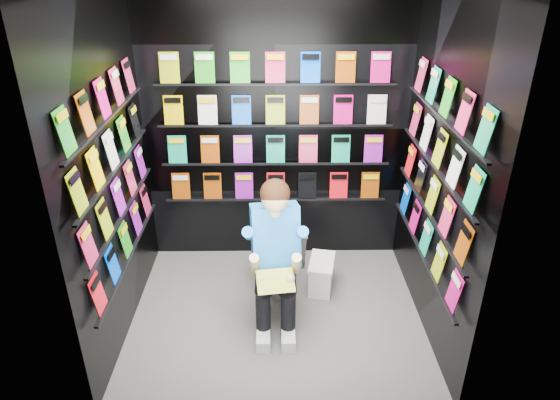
{
  "coord_description": "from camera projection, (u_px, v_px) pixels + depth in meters",
  "views": [
    {
      "loc": [
        -0.01,
        -3.32,
        2.76
      ],
      "look_at": [
        0.03,
        0.15,
        1.01
      ],
      "focal_mm": 32.0,
      "sensor_mm": 36.0,
      "label": 1
    }
  ],
  "objects": [
    {
      "name": "wall_front",
      "position": [
        277.0,
        247.0,
        2.73
      ],
      "size": [
        2.4,
        0.04,
        2.6
      ],
      "primitive_type": "cube",
      "color": "black",
      "rests_on": "floor"
    },
    {
      "name": "wall_back",
      "position": [
        275.0,
        129.0,
        4.52
      ],
      "size": [
        2.4,
        0.04,
        2.6
      ],
      "primitive_type": "cube",
      "color": "black",
      "rests_on": "floor"
    },
    {
      "name": "reader",
      "position": [
        275.0,
        236.0,
        3.89
      ],
      "size": [
        0.6,
        0.8,
        1.36
      ],
      "primitive_type": null,
      "rotation": [
        0.0,
        0.0,
        0.14
      ],
      "color": "#2A81DF",
      "rests_on": "toilet"
    },
    {
      "name": "longbox_lid",
      "position": [
        322.0,
        262.0,
        4.42
      ],
      "size": [
        0.28,
        0.4,
        0.03
      ],
      "primitive_type": "cube",
      "rotation": [
        0.0,
        0.0,
        -0.19
      ],
      "color": "white",
      "rests_on": "longbox"
    },
    {
      "name": "wall_left",
      "position": [
        111.0,
        174.0,
        3.61
      ],
      "size": [
        0.04,
        2.0,
        2.6
      ],
      "primitive_type": "cube",
      "color": "black",
      "rests_on": "floor"
    },
    {
      "name": "toilet",
      "position": [
        275.0,
        252.0,
        4.41
      ],
      "size": [
        0.52,
        0.8,
        0.73
      ],
      "primitive_type": "imported",
      "rotation": [
        0.0,
        0.0,
        3.28
      ],
      "color": "white",
      "rests_on": "floor"
    },
    {
      "name": "wall_right",
      "position": [
        440.0,
        173.0,
        3.64
      ],
      "size": [
        0.04,
        2.0,
        2.6
      ],
      "primitive_type": "cube",
      "color": "black",
      "rests_on": "floor"
    },
    {
      "name": "floor",
      "position": [
        277.0,
        315.0,
        4.21
      ],
      "size": [
        2.4,
        2.4,
        0.0
      ],
      "primitive_type": "plane",
      "color": "#5D5D5B",
      "rests_on": "ground"
    },
    {
      "name": "longbox",
      "position": [
        321.0,
        276.0,
        4.49
      ],
      "size": [
        0.26,
        0.38,
        0.26
      ],
      "primitive_type": "cube",
      "rotation": [
        0.0,
        0.0,
        -0.19
      ],
      "color": "white",
      "rests_on": "floor"
    },
    {
      "name": "comics_left",
      "position": [
        115.0,
        174.0,
        3.61
      ],
      "size": [
        0.06,
        1.7,
        1.37
      ],
      "primitive_type": null,
      "color": "#D3255B",
      "rests_on": "wall_left"
    },
    {
      "name": "comics_back",
      "position": [
        275.0,
        130.0,
        4.49
      ],
      "size": [
        2.1,
        0.06,
        1.37
      ],
      "primitive_type": null,
      "color": "#D3255B",
      "rests_on": "wall_back"
    },
    {
      "name": "comics_right",
      "position": [
        436.0,
        172.0,
        3.64
      ],
      "size": [
        0.06,
        1.7,
        1.37
      ],
      "primitive_type": null,
      "color": "#D3255B",
      "rests_on": "wall_right"
    },
    {
      "name": "held_comic",
      "position": [
        276.0,
        281.0,
        3.66
      ],
      "size": [
        0.3,
        0.2,
        0.12
      ],
      "primitive_type": "cube",
      "rotation": [
        -0.96,
        0.0,
        0.14
      ],
      "color": "green",
      "rests_on": "reader"
    }
  ]
}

